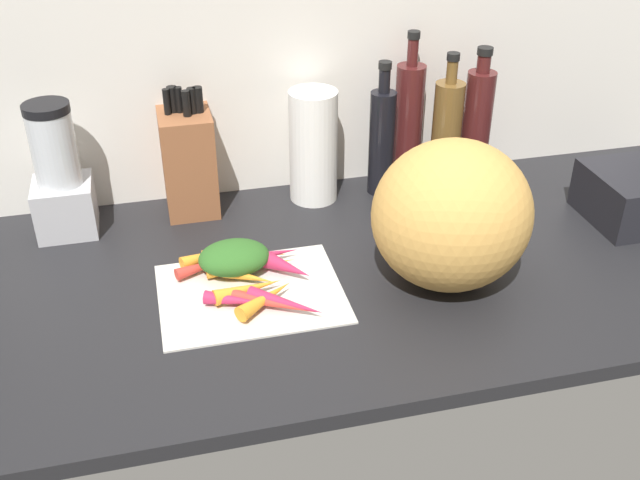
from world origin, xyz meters
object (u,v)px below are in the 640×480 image
(carrot_10, at_px, (207,265))
(bottle_3, at_px, (476,126))
(paper_towel_roll, at_px, (313,146))
(bottle_2, at_px, (446,135))
(carrot_6, at_px, (248,289))
(blender_appliance, at_px, (60,179))
(carrot_2, at_px, (288,268))
(knife_block, at_px, (189,161))
(cutting_board, at_px, (251,293))
(carrot_8, at_px, (252,266))
(carrot_0, at_px, (207,256))
(carrot_5, at_px, (258,256))
(carrot_11, at_px, (273,303))
(carrot_3, at_px, (245,255))
(carrot_9, at_px, (266,298))
(carrot_1, at_px, (286,303))
(winter_squash, at_px, (452,215))
(bottle_0, at_px, (382,140))
(bottle_1, at_px, (408,123))
(carrot_7, at_px, (238,301))
(carrot_4, at_px, (249,277))

(carrot_10, xyz_separation_m, bottle_3, (0.66, 0.25, 0.12))
(paper_towel_roll, bearing_deg, bottle_2, -4.95)
(carrot_6, bearing_deg, blender_appliance, 134.14)
(carrot_2, xyz_separation_m, knife_block, (-0.15, 0.33, 0.09))
(cutting_board, xyz_separation_m, carrot_2, (0.08, 0.04, 0.02))
(carrot_8, bearing_deg, bottle_2, 27.28)
(carrot_6, bearing_deg, carrot_8, 76.14)
(carrot_8, height_order, carrot_10, carrot_10)
(carrot_0, bearing_deg, carrot_8, -33.01)
(carrot_10, bearing_deg, carrot_5, 0.33)
(bottle_2, bearing_deg, carrot_11, -141.00)
(blender_appliance, relative_size, paper_towel_roll, 1.12)
(carrot_2, bearing_deg, carrot_3, 135.65)
(carrot_9, bearing_deg, cutting_board, 111.49)
(carrot_1, relative_size, carrot_2, 1.45)
(cutting_board, distance_m, carrot_3, 0.11)
(winter_squash, relative_size, bottle_2, 0.92)
(carrot_6, bearing_deg, winter_squash, -3.88)
(cutting_board, relative_size, carrot_3, 2.00)
(carrot_10, bearing_deg, paper_towel_roll, 43.24)
(bottle_0, distance_m, bottle_1, 0.08)
(bottle_2, distance_m, bottle_3, 0.08)
(carrot_9, xyz_separation_m, blender_appliance, (-0.36, 0.38, 0.10))
(carrot_9, distance_m, blender_appliance, 0.53)
(carrot_7, bearing_deg, knife_block, 96.00)
(carrot_6, height_order, carrot_11, carrot_6)
(carrot_4, distance_m, knife_block, 0.35)
(carrot_9, height_order, blender_appliance, blender_appliance)
(bottle_0, xyz_separation_m, bottle_3, (0.23, -0.01, 0.01))
(carrot_5, height_order, carrot_8, carrot_5)
(carrot_1, relative_size, carrot_4, 1.44)
(carrot_3, distance_m, carrot_10, 0.08)
(carrot_2, xyz_separation_m, paper_towel_roll, (0.13, 0.31, 0.10))
(carrot_3, distance_m, carrot_5, 0.03)
(cutting_board, distance_m, carrot_9, 0.06)
(bottle_1, bearing_deg, carrot_8, -143.70)
(carrot_10, distance_m, bottle_2, 0.64)
(carrot_1, relative_size, carrot_11, 0.86)
(carrot_7, height_order, knife_block, knife_block)
(carrot_8, bearing_deg, carrot_1, -74.34)
(carrot_0, relative_size, blender_appliance, 0.38)
(winter_squash, relative_size, paper_towel_roll, 1.16)
(carrot_11, bearing_deg, blender_appliance, 133.14)
(carrot_4, relative_size, bottle_1, 0.28)
(carrot_1, xyz_separation_m, carrot_7, (-0.08, 0.03, -0.00))
(bottle_1, bearing_deg, carrot_1, -130.38)
(carrot_9, bearing_deg, carrot_7, 171.10)
(carrot_0, bearing_deg, paper_towel_roll, 40.24)
(carrot_0, distance_m, carrot_10, 0.03)
(blender_appliance, relative_size, bottle_2, 0.88)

